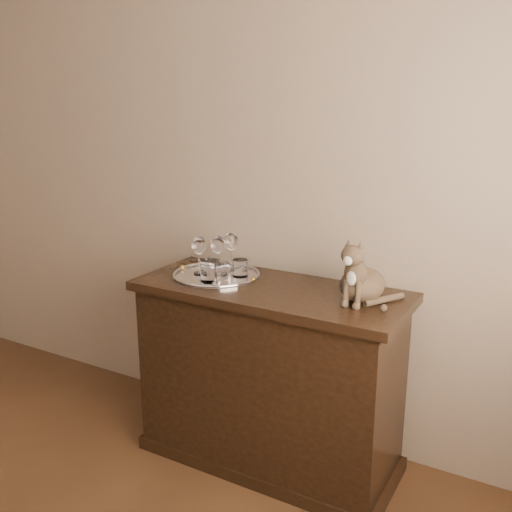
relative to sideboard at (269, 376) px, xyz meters
The scene contains 10 objects.
wall_back 1.15m from the sideboard, 152.68° to the left, with size 4.00×0.10×2.70m, color tan.
sideboard is the anchor object (origin of this frame).
tray 0.52m from the sideboard, behind, with size 0.40×0.40×0.01m, color silver.
wine_glass_b 0.61m from the sideboard, 155.03° to the left, with size 0.07×0.07×0.18m, color silver, non-canonical shape.
wine_glass_c 0.64m from the sideboard, behind, with size 0.07×0.07×0.18m, color white, non-canonical shape.
wine_glass_d 0.60m from the sideboard, behind, with size 0.07×0.07×0.18m, color silver, non-canonical shape.
tumbler_a 0.52m from the sideboard, 163.26° to the right, with size 0.08×0.08×0.09m, color white.
tumbler_b 0.55m from the sideboard, 162.56° to the right, with size 0.09×0.09×0.10m, color white.
tumbler_c 0.51m from the sideboard, 164.89° to the left, with size 0.07×0.07×0.08m, color white.
cat 0.69m from the sideboard, ahead, with size 0.27×0.25×0.27m, color brown, non-canonical shape.
Camera 1 is at (1.71, -0.13, 1.62)m, focal length 40.00 mm.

